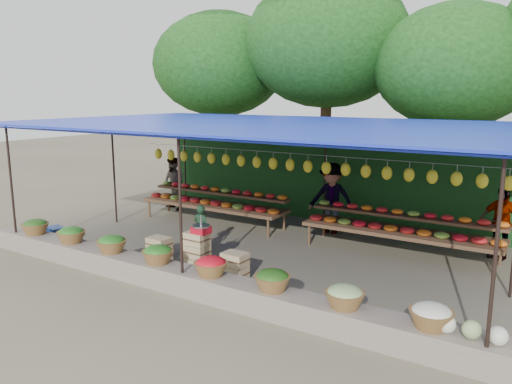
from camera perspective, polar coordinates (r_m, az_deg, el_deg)
The scene contains 16 objects.
ground at distance 11.11m, azimuth 1.44°, elevation -6.75°, with size 60.00×60.00×0.00m, color #615A47.
stone_curb at distance 8.93m, azimuth -7.75°, elevation -10.06°, with size 10.60×0.55×0.40m, color #6D6457.
stall_canopy at distance 10.67m, azimuth 1.71°, elevation 7.15°, with size 10.80×6.60×2.82m.
produce_baskets at distance 8.86m, azimuth -8.31°, elevation -7.73°, with size 8.98×0.58×0.34m.
netting_backdrop at distance 13.56m, azimuth 8.29°, elevation 1.83°, with size 10.60×0.06×2.50m, color #1C4E1B.
tree_row at distance 16.01m, azimuth 14.80°, elevation 15.40°, with size 16.51×5.50×7.12m.
fruit_table_left at distance 13.39m, azimuth -4.77°, elevation -1.01°, with size 4.21×0.95×0.93m.
fruit_table_right at distance 11.20m, azimuth 16.22°, elevation -3.83°, with size 4.21×0.95×0.93m.
crate_counter at distance 9.94m, azimuth -6.88°, elevation -7.12°, with size 2.36×0.35×0.77m.
weighing_scale at distance 9.70m, azimuth -6.28°, elevation -4.21°, with size 0.34×0.34×0.36m.
vendor_seated at distance 10.96m, azimuth -6.26°, elevation -4.17°, with size 0.39×0.25×1.06m, color #183520.
customer_left at distance 15.06m, azimuth -9.40°, elevation 0.95°, with size 0.77×0.60×1.58m, color slate.
customer_mid at distance 12.45m, azimuth 8.63°, elevation -0.73°, with size 1.14×0.65×1.76m, color slate.
customer_right at distance 11.64m, azimuth 26.17°, elevation -3.13°, with size 0.91×0.38×1.55m, color slate.
blue_crate_front at distance 12.96m, azimuth -21.93°, elevation -4.33°, with size 0.46×0.33×0.28m, color navy.
blue_crate_back at distance 13.38m, azimuth -24.37°, elevation -4.07°, with size 0.45×0.32×0.27m, color navy.
Camera 1 is at (5.39, -9.10, 3.41)m, focal length 35.00 mm.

